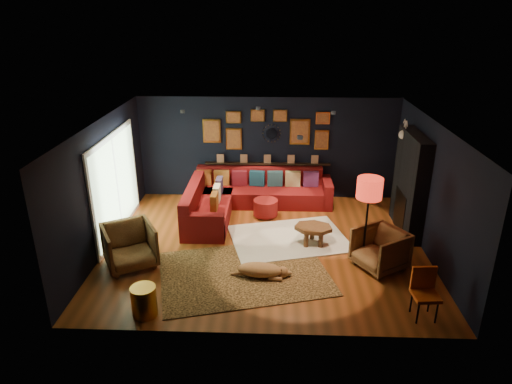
{
  "coord_description": "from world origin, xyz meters",
  "views": [
    {
      "loc": [
        0.15,
        -8.38,
        4.61
      ],
      "look_at": [
        -0.2,
        0.3,
        1.1
      ],
      "focal_mm": 32.0,
      "sensor_mm": 36.0,
      "label": 1
    }
  ],
  "objects_px": {
    "coffee_table": "(313,230)",
    "armchair_right": "(380,247)",
    "gold_stool": "(144,301)",
    "dog": "(260,267)",
    "armchair_left": "(129,244)",
    "sectional": "(241,198)",
    "floor_lamp": "(369,192)",
    "orange_chair": "(425,289)",
    "pouf": "(266,207)"
  },
  "relations": [
    {
      "from": "sectional",
      "to": "pouf",
      "type": "relative_size",
      "value": 5.92
    },
    {
      "from": "armchair_left",
      "to": "gold_stool",
      "type": "distance_m",
      "value": 1.65
    },
    {
      "from": "armchair_left",
      "to": "sectional",
      "type": "bearing_deg",
      "value": 24.16
    },
    {
      "from": "coffee_table",
      "to": "gold_stool",
      "type": "xyz_separation_m",
      "value": [
        -2.89,
        -2.46,
        -0.1
      ]
    },
    {
      "from": "armchair_left",
      "to": "dog",
      "type": "distance_m",
      "value": 2.51
    },
    {
      "from": "coffee_table",
      "to": "orange_chair",
      "type": "relative_size",
      "value": 1.04
    },
    {
      "from": "coffee_table",
      "to": "floor_lamp",
      "type": "height_order",
      "value": "floor_lamp"
    },
    {
      "from": "pouf",
      "to": "gold_stool",
      "type": "bearing_deg",
      "value": -115.88
    },
    {
      "from": "armchair_left",
      "to": "floor_lamp",
      "type": "bearing_deg",
      "value": -25.55
    },
    {
      "from": "pouf",
      "to": "gold_stool",
      "type": "relative_size",
      "value": 1.13
    },
    {
      "from": "floor_lamp",
      "to": "sectional",
      "type": "bearing_deg",
      "value": 137.52
    },
    {
      "from": "sectional",
      "to": "orange_chair",
      "type": "height_order",
      "value": "sectional"
    },
    {
      "from": "coffee_table",
      "to": "armchair_right",
      "type": "height_order",
      "value": "armchair_right"
    },
    {
      "from": "gold_stool",
      "to": "dog",
      "type": "relative_size",
      "value": 0.45
    },
    {
      "from": "orange_chair",
      "to": "dog",
      "type": "relative_size",
      "value": 0.74
    },
    {
      "from": "armchair_left",
      "to": "gold_stool",
      "type": "xyz_separation_m",
      "value": [
        0.66,
        -1.49,
        -0.21
      ]
    },
    {
      "from": "sectional",
      "to": "armchair_right",
      "type": "distance_m",
      "value": 3.79
    },
    {
      "from": "armchair_left",
      "to": "floor_lamp",
      "type": "distance_m",
      "value": 4.6
    },
    {
      "from": "sectional",
      "to": "floor_lamp",
      "type": "bearing_deg",
      "value": -42.48
    },
    {
      "from": "armchair_right",
      "to": "floor_lamp",
      "type": "bearing_deg",
      "value": -162.87
    },
    {
      "from": "coffee_table",
      "to": "pouf",
      "type": "relative_size",
      "value": 1.51
    },
    {
      "from": "pouf",
      "to": "orange_chair",
      "type": "relative_size",
      "value": 0.69
    },
    {
      "from": "armchair_left",
      "to": "gold_stool",
      "type": "relative_size",
      "value": 1.82
    },
    {
      "from": "armchair_right",
      "to": "floor_lamp",
      "type": "relative_size",
      "value": 0.49
    },
    {
      "from": "gold_stool",
      "to": "dog",
      "type": "height_order",
      "value": "gold_stool"
    },
    {
      "from": "armchair_left",
      "to": "dog",
      "type": "xyz_separation_m",
      "value": [
        2.48,
        -0.31,
        -0.27
      ]
    },
    {
      "from": "pouf",
      "to": "armchair_right",
      "type": "bearing_deg",
      "value": -45.46
    },
    {
      "from": "sectional",
      "to": "coffee_table",
      "type": "height_order",
      "value": "sectional"
    },
    {
      "from": "pouf",
      "to": "dog",
      "type": "height_order",
      "value": "pouf"
    },
    {
      "from": "sectional",
      "to": "armchair_left",
      "type": "height_order",
      "value": "armchair_left"
    },
    {
      "from": "gold_stool",
      "to": "pouf",
      "type": "bearing_deg",
      "value": 64.12
    },
    {
      "from": "floor_lamp",
      "to": "coffee_table",
      "type": "bearing_deg",
      "value": 145.86
    },
    {
      "from": "coffee_table",
      "to": "armchair_right",
      "type": "xyz_separation_m",
      "value": [
        1.19,
        -0.85,
        0.08
      ]
    },
    {
      "from": "coffee_table",
      "to": "armchair_left",
      "type": "height_order",
      "value": "armchair_left"
    },
    {
      "from": "floor_lamp",
      "to": "armchair_right",
      "type": "bearing_deg",
      "value": -40.39
    },
    {
      "from": "coffee_table",
      "to": "armchair_left",
      "type": "xyz_separation_m",
      "value": [
        -3.55,
        -0.97,
        0.11
      ]
    },
    {
      "from": "sectional",
      "to": "armchair_right",
      "type": "relative_size",
      "value": 3.99
    },
    {
      "from": "armchair_right",
      "to": "dog",
      "type": "distance_m",
      "value": 2.31
    },
    {
      "from": "coffee_table",
      "to": "orange_chair",
      "type": "distance_m",
      "value": 2.78
    },
    {
      "from": "coffee_table",
      "to": "armchair_right",
      "type": "relative_size",
      "value": 1.02
    },
    {
      "from": "gold_stool",
      "to": "orange_chair",
      "type": "distance_m",
      "value": 4.47
    },
    {
      "from": "pouf",
      "to": "coffee_table",
      "type": "bearing_deg",
      "value": -53.8
    },
    {
      "from": "armchair_right",
      "to": "floor_lamp",
      "type": "xyz_separation_m",
      "value": [
        -0.26,
        0.22,
        1.04
      ]
    },
    {
      "from": "coffee_table",
      "to": "dog",
      "type": "relative_size",
      "value": 0.77
    },
    {
      "from": "armchair_left",
      "to": "dog",
      "type": "relative_size",
      "value": 0.81
    },
    {
      "from": "dog",
      "to": "gold_stool",
      "type": "bearing_deg",
      "value": -141.92
    },
    {
      "from": "floor_lamp",
      "to": "dog",
      "type": "distance_m",
      "value": 2.45
    },
    {
      "from": "gold_stool",
      "to": "floor_lamp",
      "type": "relative_size",
      "value": 0.29
    },
    {
      "from": "coffee_table",
      "to": "dog",
      "type": "bearing_deg",
      "value": -129.98
    },
    {
      "from": "gold_stool",
      "to": "dog",
      "type": "distance_m",
      "value": 2.17
    }
  ]
}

